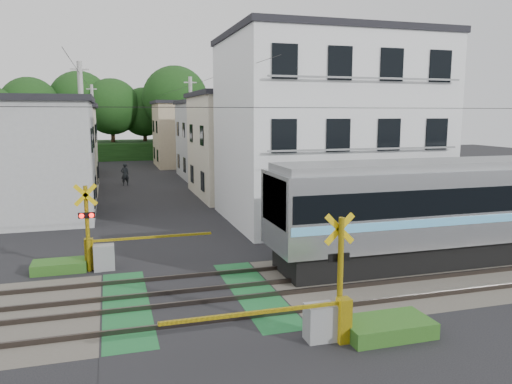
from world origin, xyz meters
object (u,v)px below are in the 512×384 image
object	(u,v)px
crossing_signal_near	(324,313)
apartment_block	(326,129)
crossing_signal_far	(101,250)
pedestrian	(125,174)

from	to	relation	value
crossing_signal_near	apartment_block	xyz separation A→B (m)	(5.91, 13.15, 3.94)
crossing_signal_far	apartment_block	bearing A→B (deg)	27.78
crossing_signal_near	crossing_signal_far	distance (m)	8.95
crossing_signal_near	pedestrian	bearing A→B (deg)	97.35
crossing_signal_near	apartment_block	world-z (taller)	apartment_block
crossing_signal_near	crossing_signal_far	bearing A→B (deg)	125.29
pedestrian	apartment_block	bearing A→B (deg)	102.84
crossing_signal_near	pedestrian	size ratio (longest dim) A/B	2.75
crossing_signal_near	pedestrian	world-z (taller)	crossing_signal_near
apartment_block	pedestrian	distance (m)	18.40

